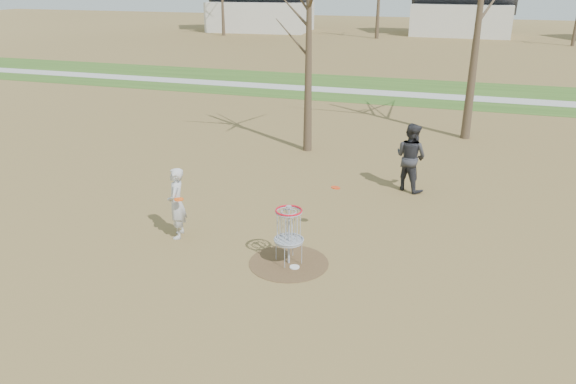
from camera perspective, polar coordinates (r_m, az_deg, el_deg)
The scene contains 10 objects.
ground at distance 12.70m, azimuth 0.08°, elevation -7.23°, with size 160.00×160.00×0.00m, color brown.
green_band at distance 32.39m, azimuth 11.66°, elevation 10.03°, with size 160.00×8.00×0.01m, color #2D5119.
footpath at distance 31.41m, azimuth 11.44°, elevation 9.73°, with size 160.00×1.50×0.01m, color #9E9E99.
dirt_circle at distance 12.70m, azimuth 0.08°, elevation -7.21°, with size 1.80×1.80×0.01m, color #47331E.
player_standing at distance 13.83m, azimuth -11.25°, elevation -1.12°, with size 0.65×0.42×1.77m, color #BABABA.
player_throwing at distance 16.97m, azimuth 12.36°, elevation 3.48°, with size 0.99×0.77×2.04m, color #2D2D31.
disc_grounded at distance 12.50m, azimuth 0.67°, elevation -7.63°, with size 0.22×0.22×0.02m, color white.
discs_in_play at distance 13.36m, azimuth -2.66°, elevation -0.12°, with size 3.63×1.76×0.18m.
disc_golf_basket at distance 12.29m, azimuth 0.08°, elevation -3.48°, with size 0.64×0.64×1.35m.
houses_row at distance 63.25m, azimuth 19.61°, elevation 17.78°, with size 56.51×10.01×7.26m.
Camera 1 is at (3.40, -10.63, 6.05)m, focal length 35.00 mm.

